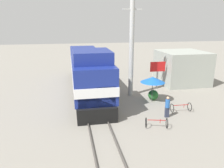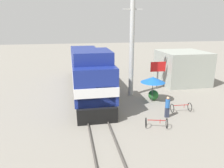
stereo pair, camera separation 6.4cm
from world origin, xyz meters
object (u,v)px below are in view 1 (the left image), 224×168
Objects in this scene: utility_pole at (131,48)px; bicycle_spare at (156,123)px; vendor_umbrella at (153,80)px; bicycle at (181,107)px; locomotive at (88,72)px; person_bystander at (167,106)px; billboard_sign at (158,69)px.

utility_pole is 8.34m from bicycle_spare.
bicycle is (1.46, -2.69, -1.71)m from vendor_umbrella.
bicycle_spare is at bearing 128.85° from bicycle.
bicycle is at bearing -44.79° from locomotive.
utility_pole is at bearing 103.01° from person_bystander.
locomotive is at bearing 47.09° from bicycle.
locomotive is 5.65× the size of billboard_sign.
locomotive is at bearing 176.85° from billboard_sign.
bicycle_spare is at bearing -134.27° from person_bystander.
utility_pole is at bearing 32.59° from bicycle.
person_bystander is (1.30, -5.64, -3.79)m from utility_pole.
billboard_sign is at bearing -3.15° from locomotive.
billboard_sign reaches higher than bicycle.
billboard_sign is 7.67m from person_bystander.
bicycle is at bearing 26.58° from person_bystander.
billboard_sign is 1.86× the size of bicycle.
locomotive is at bearing 153.43° from utility_pole.
bicycle is (-0.56, -6.46, -1.84)m from billboard_sign.
billboard_sign is at bearing 73.58° from person_bystander.
locomotive is 10.10m from bicycle_spare.
locomotive is 5.20m from utility_pole.
locomotive reaches higher than person_bystander.
locomotive is at bearing 38.30° from bicycle_spare.
utility_pole reaches higher than billboard_sign.
bicycle is at bearing -59.29° from utility_pole.
locomotive is 10.54× the size of bicycle.
locomotive is at bearing 124.89° from person_bystander.
vendor_umbrella is at bearing -56.65° from utility_pole.
utility_pole is 3.67m from vendor_umbrella.
vendor_umbrella is at bearing -118.19° from billboard_sign.
locomotive reaches higher than billboard_sign.
bicycle reaches higher than bicycle_spare.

